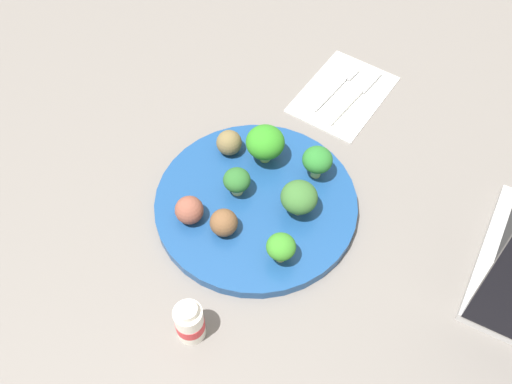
{
  "coord_description": "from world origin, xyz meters",
  "views": [
    {
      "loc": [
        -0.39,
        -0.23,
        0.67
      ],
      "look_at": [
        0.0,
        0.0,
        0.04
      ],
      "focal_mm": 40.44,
      "sensor_mm": 36.0,
      "label": 1
    }
  ],
  "objects_px": {
    "broccoli_floret_back_left": "(281,247)",
    "broccoli_floret_center": "(238,179)",
    "meatball_back_left": "(189,210)",
    "yogurt_bottle": "(190,322)",
    "plate": "(256,204)",
    "broccoli_floret_front_left": "(299,198)",
    "broccoli_floret_far_rim": "(317,160)",
    "meatball_front_left": "(229,143)",
    "knife": "(356,94)",
    "fork": "(337,84)",
    "broccoli_floret_mid_right": "(265,143)",
    "napkin": "(343,94)",
    "meatball_far_rim": "(224,223)"
  },
  "relations": [
    {
      "from": "fork",
      "to": "knife",
      "type": "bearing_deg",
      "value": -94.79
    },
    {
      "from": "broccoli_floret_back_left",
      "to": "broccoli_floret_center",
      "type": "bearing_deg",
      "value": 57.38
    },
    {
      "from": "meatball_back_left",
      "to": "yogurt_bottle",
      "type": "bearing_deg",
      "value": -145.92
    },
    {
      "from": "plate",
      "to": "meatball_front_left",
      "type": "distance_m",
      "value": 0.1
    },
    {
      "from": "meatball_far_rim",
      "to": "broccoli_floret_front_left",
      "type": "bearing_deg",
      "value": -42.33
    },
    {
      "from": "broccoli_floret_center",
      "to": "meatball_far_rim",
      "type": "relative_size",
      "value": 1.13
    },
    {
      "from": "broccoli_floret_front_left",
      "to": "meatball_far_rim",
      "type": "xyz_separation_m",
      "value": [
        -0.08,
        0.07,
        -0.01
      ]
    },
    {
      "from": "napkin",
      "to": "fork",
      "type": "distance_m",
      "value": 0.02
    },
    {
      "from": "plate",
      "to": "fork",
      "type": "distance_m",
      "value": 0.27
    },
    {
      "from": "yogurt_bottle",
      "to": "broccoli_floret_back_left",
      "type": "bearing_deg",
      "value": -19.33
    },
    {
      "from": "meatball_back_left",
      "to": "fork",
      "type": "distance_m",
      "value": 0.34
    },
    {
      "from": "broccoli_floret_mid_right",
      "to": "broccoli_floret_far_rim",
      "type": "relative_size",
      "value": 1.16
    },
    {
      "from": "meatball_far_rim",
      "to": "meatball_back_left",
      "type": "bearing_deg",
      "value": 97.64
    },
    {
      "from": "broccoli_floret_front_left",
      "to": "broccoli_floret_far_rim",
      "type": "xyz_separation_m",
      "value": [
        0.07,
        0.01,
        0.0
      ]
    },
    {
      "from": "plate",
      "to": "knife",
      "type": "bearing_deg",
      "value": -6.6
    },
    {
      "from": "plate",
      "to": "meatball_front_left",
      "type": "relative_size",
      "value": 7.56
    },
    {
      "from": "fork",
      "to": "yogurt_bottle",
      "type": "xyz_separation_m",
      "value": [
        -0.47,
        -0.03,
        0.02
      ]
    },
    {
      "from": "broccoli_floret_center",
      "to": "meatball_front_left",
      "type": "xyz_separation_m",
      "value": [
        0.05,
        0.05,
        -0.01
      ]
    },
    {
      "from": "broccoli_floret_mid_right",
      "to": "broccoli_floret_center",
      "type": "height_order",
      "value": "broccoli_floret_mid_right"
    },
    {
      "from": "broccoli_floret_front_left",
      "to": "broccoli_floret_far_rim",
      "type": "bearing_deg",
      "value": 5.95
    },
    {
      "from": "meatball_front_left",
      "to": "meatball_back_left",
      "type": "xyz_separation_m",
      "value": [
        -0.13,
        -0.02,
        0.0
      ]
    },
    {
      "from": "broccoli_floret_back_left",
      "to": "broccoli_floret_center",
      "type": "height_order",
      "value": "broccoli_floret_back_left"
    },
    {
      "from": "broccoli_floret_back_left",
      "to": "broccoli_floret_center",
      "type": "relative_size",
      "value": 1.07
    },
    {
      "from": "plate",
      "to": "broccoli_floret_center",
      "type": "bearing_deg",
      "value": 84.02
    },
    {
      "from": "fork",
      "to": "broccoli_floret_front_left",
      "type": "bearing_deg",
      "value": -166.22
    },
    {
      "from": "broccoli_floret_center",
      "to": "meatball_far_rim",
      "type": "distance_m",
      "value": 0.07
    },
    {
      "from": "plate",
      "to": "yogurt_bottle",
      "type": "distance_m",
      "value": 0.2
    },
    {
      "from": "broccoli_floret_back_left",
      "to": "broccoli_floret_center",
      "type": "xyz_separation_m",
      "value": [
        0.07,
        0.1,
        -0.0
      ]
    },
    {
      "from": "meatball_far_rim",
      "to": "napkin",
      "type": "relative_size",
      "value": 0.22
    },
    {
      "from": "fork",
      "to": "yogurt_bottle",
      "type": "bearing_deg",
      "value": -176.29
    },
    {
      "from": "meatball_back_left",
      "to": "napkin",
      "type": "bearing_deg",
      "value": -12.58
    },
    {
      "from": "broccoli_floret_back_left",
      "to": "meatball_front_left",
      "type": "distance_m",
      "value": 0.19
    },
    {
      "from": "broccoli_floret_back_left",
      "to": "fork",
      "type": "bearing_deg",
      "value": 13.17
    },
    {
      "from": "broccoli_floret_mid_right",
      "to": "napkin",
      "type": "bearing_deg",
      "value": -11.15
    },
    {
      "from": "broccoli_floret_back_left",
      "to": "fork",
      "type": "xyz_separation_m",
      "value": [
        0.33,
        0.08,
        -0.04
      ]
    },
    {
      "from": "knife",
      "to": "yogurt_bottle",
      "type": "xyz_separation_m",
      "value": [
        -0.46,
        0.01,
        0.02
      ]
    },
    {
      "from": "broccoli_floret_mid_right",
      "to": "meatball_back_left",
      "type": "xyz_separation_m",
      "value": [
        -0.14,
        0.04,
        -0.02
      ]
    },
    {
      "from": "broccoli_floret_back_left",
      "to": "broccoli_floret_mid_right",
      "type": "relative_size",
      "value": 0.76
    },
    {
      "from": "plate",
      "to": "broccoli_floret_mid_right",
      "type": "bearing_deg",
      "value": 20.23
    },
    {
      "from": "meatball_front_left",
      "to": "napkin",
      "type": "xyz_separation_m",
      "value": [
        0.2,
        -0.09,
        -0.03
      ]
    },
    {
      "from": "broccoli_floret_mid_right",
      "to": "fork",
      "type": "distance_m",
      "value": 0.21
    },
    {
      "from": "meatball_front_left",
      "to": "plate",
      "type": "bearing_deg",
      "value": -126.08
    },
    {
      "from": "napkin",
      "to": "knife",
      "type": "xyz_separation_m",
      "value": [
        0.01,
        -0.02,
        0.0
      ]
    },
    {
      "from": "plate",
      "to": "fork",
      "type": "xyz_separation_m",
      "value": [
        0.27,
        0.01,
        -0.0
      ]
    },
    {
      "from": "broccoli_floret_front_left",
      "to": "yogurt_bottle",
      "type": "height_order",
      "value": "same"
    },
    {
      "from": "broccoli_floret_center",
      "to": "broccoli_floret_mid_right",
      "type": "bearing_deg",
      "value": -3.78
    },
    {
      "from": "broccoli_floret_center",
      "to": "broccoli_floret_front_left",
      "type": "bearing_deg",
      "value": -83.05
    },
    {
      "from": "knife",
      "to": "meatball_far_rim",
      "type": "bearing_deg",
      "value": 172.57
    },
    {
      "from": "plate",
      "to": "meatball_front_left",
      "type": "bearing_deg",
      "value": 53.92
    },
    {
      "from": "napkin",
      "to": "knife",
      "type": "relative_size",
      "value": 1.17
    }
  ]
}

